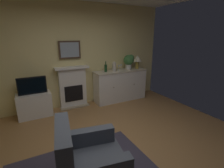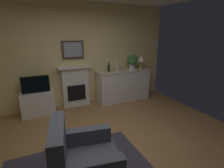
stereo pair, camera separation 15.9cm
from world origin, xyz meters
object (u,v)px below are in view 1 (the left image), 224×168
(wine_glass_center, at_px, (121,66))
(tv_cabinet, at_px, (35,105))
(potted_plant_small, at_px, (129,61))
(vase_decorative, at_px, (114,66))
(wine_glass_left, at_px, (119,67))
(sideboard_cabinet, at_px, (120,85))
(table_lamp, at_px, (137,59))
(tv_set, at_px, (32,86))
(armchair, at_px, (88,163))
(fireplace_unit, at_px, (73,87))
(framed_picture, at_px, (70,50))
(wine_bottle, at_px, (106,68))

(wine_glass_center, xyz_separation_m, tv_cabinet, (-2.38, -0.01, -0.74))
(wine_glass_center, distance_m, potted_plant_small, 0.32)
(vase_decorative, bearing_deg, wine_glass_left, 6.04)
(sideboard_cabinet, distance_m, wine_glass_center, 0.57)
(table_lamp, distance_m, wine_glass_center, 0.58)
(wine_glass_left, height_order, potted_plant_small, potted_plant_small)
(tv_set, distance_m, armchair, 2.54)
(wine_glass_left, xyz_separation_m, tv_cabinet, (-2.27, 0.05, -0.74))
(sideboard_cabinet, bearing_deg, vase_decorative, -167.80)
(sideboard_cabinet, bearing_deg, armchair, -127.55)
(vase_decorative, bearing_deg, fireplace_unit, 168.72)
(framed_picture, height_order, tv_cabinet, framed_picture)
(wine_glass_left, bearing_deg, tv_set, 179.36)
(fireplace_unit, xyz_separation_m, wine_bottle, (0.91, -0.17, 0.46))
(wine_glass_left, relative_size, armchair, 0.18)
(potted_plant_small, bearing_deg, wine_bottle, -177.56)
(framed_picture, height_order, wine_glass_left, framed_picture)
(table_lamp, xyz_separation_m, tv_cabinet, (-2.93, 0.02, -0.90))
(sideboard_cabinet, distance_m, wine_bottle, 0.72)
(framed_picture, bearing_deg, tv_set, -166.69)
(potted_plant_small, bearing_deg, tv_cabinet, -179.35)
(tv_set, bearing_deg, potted_plant_small, 1.15)
(armchair, bearing_deg, table_lamp, 44.87)
(table_lamp, xyz_separation_m, wine_glass_left, (-0.66, -0.03, -0.16))
(armchair, bearing_deg, fireplace_unit, 78.58)
(tv_cabinet, bearing_deg, vase_decorative, -1.76)
(sideboard_cabinet, relative_size, wine_bottle, 5.42)
(wine_glass_center, bearing_deg, tv_set, -179.32)
(table_lamp, bearing_deg, fireplace_unit, 174.82)
(fireplace_unit, bearing_deg, tv_set, -169.23)
(wine_glass_center, height_order, tv_set, wine_glass_center)
(wine_glass_center, relative_size, vase_decorative, 0.59)
(fireplace_unit, height_order, potted_plant_small, potted_plant_small)
(wine_bottle, height_order, armchair, wine_bottle)
(table_lamp, height_order, armchair, table_lamp)
(table_lamp, bearing_deg, wine_glass_center, 177.91)
(wine_glass_left, bearing_deg, table_lamp, 2.91)
(wine_glass_left, xyz_separation_m, potted_plant_small, (0.39, 0.08, 0.13))
(fireplace_unit, bearing_deg, vase_decorative, -11.28)
(wine_glass_center, relative_size, tv_set, 0.27)
(vase_decorative, bearing_deg, tv_cabinet, 178.24)
(table_lamp, relative_size, vase_decorative, 1.42)
(fireplace_unit, bearing_deg, sideboard_cabinet, -7.37)
(framed_picture, bearing_deg, wine_bottle, -13.04)
(fireplace_unit, relative_size, wine_glass_center, 6.67)
(wine_bottle, distance_m, wine_glass_left, 0.39)
(sideboard_cabinet, relative_size, potted_plant_small, 3.65)
(vase_decorative, height_order, armchair, vase_decorative)
(wine_glass_left, relative_size, tv_cabinet, 0.22)
(armchair, bearing_deg, wine_bottle, 59.90)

